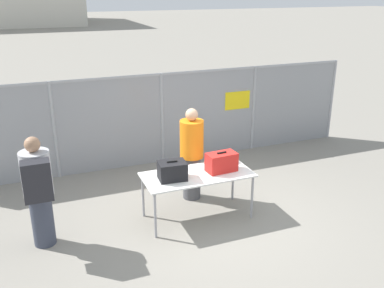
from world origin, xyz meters
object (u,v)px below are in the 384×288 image
(traveler_hooded, at_px, (38,189))
(utility_trailer, at_px, (162,112))
(suitcase_black, at_px, (172,171))
(security_worker_near, at_px, (192,153))
(suitcase_red, at_px, (221,162))
(inspection_table, at_px, (197,177))

(traveler_hooded, xyz_separation_m, utility_trailer, (3.36, 4.88, -0.55))
(suitcase_black, distance_m, utility_trailer, 5.19)
(security_worker_near, bearing_deg, utility_trailer, -81.89)
(suitcase_red, bearing_deg, security_worker_near, 108.31)
(suitcase_red, xyz_separation_m, traveler_hooded, (-2.78, 0.07, -0.01))
(security_worker_near, height_order, utility_trailer, security_worker_near)
(inspection_table, distance_m, traveler_hooded, 2.38)
(suitcase_red, distance_m, utility_trailer, 5.02)
(inspection_table, relative_size, traveler_hooded, 1.05)
(inspection_table, relative_size, utility_trailer, 0.39)
(inspection_table, distance_m, suitcase_red, 0.46)
(suitcase_red, height_order, utility_trailer, suitcase_red)
(suitcase_red, bearing_deg, traveler_hooded, 178.47)
(inspection_table, distance_m, suitcase_black, 0.48)
(utility_trailer, bearing_deg, suitcase_red, -96.66)
(suitcase_red, height_order, traveler_hooded, traveler_hooded)
(traveler_hooded, bearing_deg, security_worker_near, -1.29)
(traveler_hooded, height_order, security_worker_near, traveler_hooded)
(inspection_table, bearing_deg, utility_trailer, 78.74)
(suitcase_black, bearing_deg, security_worker_near, 49.87)
(suitcase_black, height_order, traveler_hooded, traveler_hooded)
(security_worker_near, relative_size, utility_trailer, 0.37)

